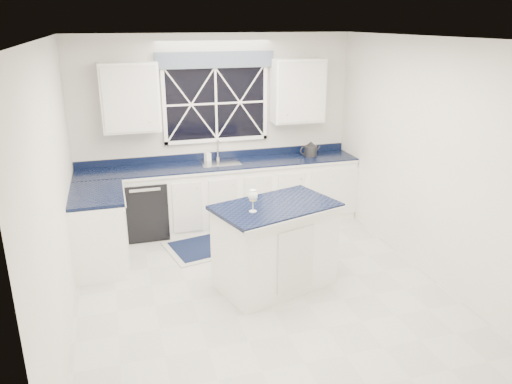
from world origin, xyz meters
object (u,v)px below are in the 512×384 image
object	(u,v)px
kettle	(310,149)
soap_bottle	(208,155)
faucet	(218,149)
wine_glass	(253,197)
island	(275,245)
dishwasher	(145,206)

from	to	relation	value
kettle	soap_bottle	bearing A→B (deg)	177.52
faucet	wine_glass	size ratio (longest dim) A/B	1.27
island	soap_bottle	size ratio (longest dim) A/B	8.80
kettle	faucet	bearing A→B (deg)	177.82
dishwasher	island	size ratio (longest dim) A/B	0.56
island	kettle	bearing A→B (deg)	41.04
dishwasher	soap_bottle	xyz separation A→B (m)	(0.95, 0.22, 0.61)
faucet	island	size ratio (longest dim) A/B	0.20
wine_glass	kettle	bearing A→B (deg)	53.98
faucet	island	distance (m)	2.16
kettle	soap_bottle	size ratio (longest dim) A/B	1.88
dishwasher	kettle	distance (m)	2.55
dishwasher	soap_bottle	size ratio (longest dim) A/B	4.90
dishwasher	soap_bottle	world-z (taller)	soap_bottle
wine_glass	soap_bottle	distance (m)	2.22
island	soap_bottle	world-z (taller)	soap_bottle
wine_glass	faucet	bearing A→B (deg)	87.18
wine_glass	soap_bottle	world-z (taller)	wine_glass
faucet	wine_glass	xyz separation A→B (m)	(-0.11, -2.19, 0.04)
island	soap_bottle	bearing A→B (deg)	82.04
dishwasher	wine_glass	bearing A→B (deg)	-63.60
dishwasher	faucet	size ratio (longest dim) A/B	2.72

